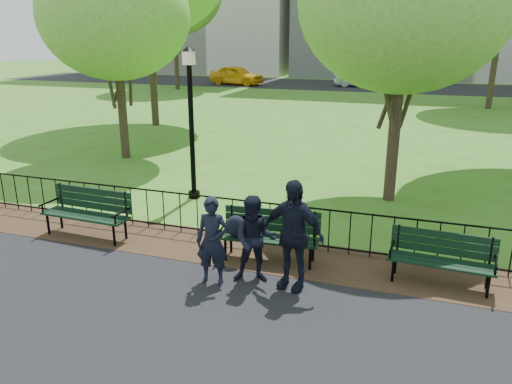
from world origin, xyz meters
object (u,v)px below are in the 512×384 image
(park_bench_main, at_px, (258,229))
(person_right, at_px, (292,235))
(person_left, at_px, (212,241))
(park_bench_left_a, at_px, (88,207))
(tree_near_w, at_px, (115,16))
(park_bench_right_a, at_px, (442,253))
(taxi, at_px, (237,75))
(person_mid, at_px, (255,239))
(lamppost, at_px, (191,118))
(sedan_silver, at_px, (360,78))
(tree_near_e, at_px, (405,2))

(park_bench_main, xyz_separation_m, person_right, (0.87, -0.83, 0.32))
(person_left, xyz_separation_m, person_right, (1.30, 0.30, 0.18))
(park_bench_left_a, bearing_deg, tree_near_w, 119.40)
(park_bench_main, height_order, park_bench_right_a, park_bench_main)
(park_bench_right_a, bearing_deg, person_right, -154.92)
(park_bench_left_a, bearing_deg, park_bench_right_a, 3.54)
(park_bench_main, relative_size, taxi, 0.41)
(park_bench_main, bearing_deg, person_left, -115.37)
(person_mid, bearing_deg, lamppost, 113.36)
(park_bench_main, bearing_deg, taxi, 107.10)
(park_bench_main, height_order, sedan_silver, sedan_silver)
(lamppost, relative_size, person_mid, 2.50)
(park_bench_right_a, xyz_separation_m, tree_near_w, (-10.17, 6.13, 4.07))
(park_bench_right_a, relative_size, lamppost, 0.46)
(park_bench_right_a, bearing_deg, park_bench_main, -174.67)
(person_left, distance_m, sedan_silver, 34.21)
(park_bench_main, xyz_separation_m, person_mid, (0.22, -0.83, 0.15))
(park_bench_left_a, xyz_separation_m, lamppost, (0.96, 3.03, 1.45))
(taxi, bearing_deg, park_bench_left_a, -153.59)
(park_bench_right_a, height_order, tree_near_e, tree_near_e)
(person_left, xyz_separation_m, taxi, (-12.07, 32.45, 0.02))
(park_bench_right_a, bearing_deg, park_bench_left_a, -175.55)
(park_bench_left_a, distance_m, sedan_silver, 33.06)
(park_bench_right_a, distance_m, taxi, 34.95)
(park_bench_left_a, xyz_separation_m, person_mid, (3.96, -0.81, 0.15))
(sedan_silver, bearing_deg, tree_near_w, 157.49)
(person_left, xyz_separation_m, person_mid, (0.65, 0.30, 0.00))
(sedan_silver, bearing_deg, person_mid, 171.47)
(lamppost, distance_m, person_mid, 5.05)
(tree_near_e, bearing_deg, person_right, -102.36)
(park_bench_left_a, distance_m, tree_near_e, 8.44)
(taxi, bearing_deg, tree_near_w, -156.70)
(tree_near_w, xyz_separation_m, tree_near_e, (8.98, -1.75, 0.16))
(person_mid, bearing_deg, person_right, -14.40)
(person_right, distance_m, sedan_silver, 34.02)
(park_bench_left_a, height_order, tree_near_e, tree_near_e)
(park_bench_main, distance_m, lamppost, 4.34)
(park_bench_main, height_order, person_right, person_right)
(person_left, height_order, sedan_silver, person_left)
(park_bench_right_a, relative_size, tree_near_w, 0.26)
(person_right, bearing_deg, lamppost, 144.89)
(park_bench_left_a, distance_m, person_mid, 4.05)
(lamppost, relative_size, sedan_silver, 0.93)
(park_bench_main, relative_size, park_bench_left_a, 0.96)
(sedan_silver, bearing_deg, park_bench_left_a, 164.72)
(tree_near_w, bearing_deg, taxi, 102.50)
(tree_near_w, relative_size, taxi, 1.45)
(tree_near_w, bearing_deg, lamppost, -37.91)
(park_bench_left_a, distance_m, park_bench_right_a, 6.98)
(tree_near_w, relative_size, person_left, 4.37)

